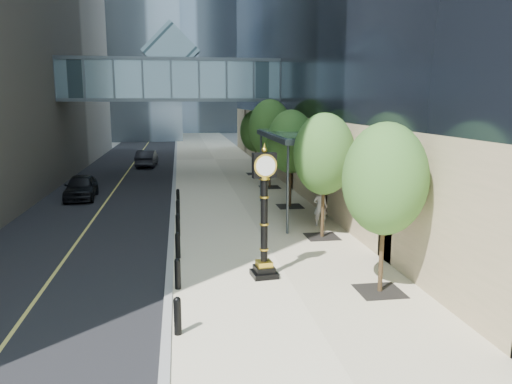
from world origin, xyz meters
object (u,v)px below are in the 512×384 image
(car_near, at_px, (81,187))
(car_far, at_px, (147,158))
(pedestrian, at_px, (320,207))
(street_clock, at_px, (264,222))

(car_near, bearing_deg, car_far, 75.58)
(pedestrian, height_order, car_far, pedestrian)
(street_clock, distance_m, pedestrian, 7.60)
(pedestrian, xyz_separation_m, car_near, (-12.66, 9.06, -0.22))
(street_clock, height_order, pedestrian, street_clock)
(street_clock, height_order, car_far, street_clock)
(pedestrian, distance_m, car_far, 26.10)
(car_near, distance_m, car_far, 15.52)
(street_clock, relative_size, car_far, 0.97)
(pedestrian, bearing_deg, street_clock, 72.53)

